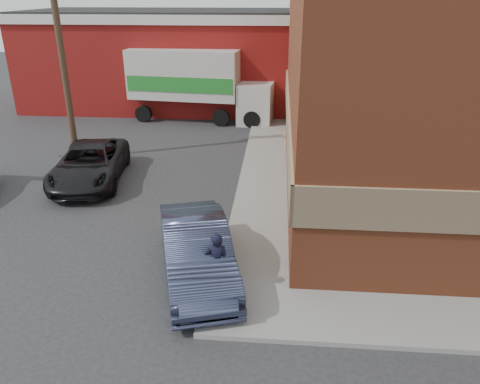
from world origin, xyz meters
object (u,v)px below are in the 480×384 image
(utility_pole, at_px, (60,44))
(box_truck, at_px, (199,80))
(man, at_px, (217,263))
(sedan, at_px, (197,251))
(suv_a, at_px, (90,164))
(warehouse, at_px, (166,58))

(utility_pole, relative_size, box_truck, 1.14)
(utility_pole, height_order, man, utility_pole)
(sedan, relative_size, suv_a, 0.90)
(box_truck, bearing_deg, utility_pole, -115.01)
(man, distance_m, sedan, 0.97)
(warehouse, bearing_deg, sedan, -75.07)
(sedan, bearing_deg, warehouse, 88.44)
(man, bearing_deg, utility_pole, -57.54)
(sedan, distance_m, suv_a, 7.88)
(sedan, distance_m, box_truck, 15.68)
(utility_pole, xyz_separation_m, suv_a, (1.62, -2.47, -4.05))
(box_truck, bearing_deg, sedan, -74.42)
(man, height_order, suv_a, man)
(man, relative_size, box_truck, 0.19)
(warehouse, height_order, sedan, warehouse)
(box_truck, bearing_deg, warehouse, 130.34)
(utility_pole, xyz_separation_m, man, (7.30, -9.25, -3.85))
(utility_pole, distance_m, box_truck, 8.50)
(warehouse, height_order, box_truck, warehouse)
(suv_a, bearing_deg, man, -58.83)
(warehouse, distance_m, man, 21.15)
(suv_a, bearing_deg, warehouse, 81.74)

